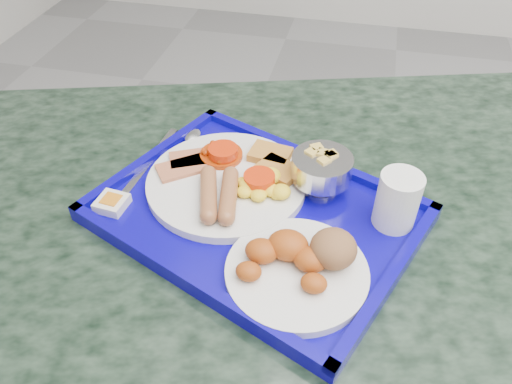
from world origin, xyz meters
TOP-DOWN VIEW (x-y plane):
  - table at (-1.02, 0.29)m, footprint 1.49×1.20m
  - tray at (-0.98, 0.31)m, footprint 0.55×0.48m
  - main_plate at (-1.03, 0.36)m, footprint 0.25×0.25m
  - bread_plate at (-0.90, 0.21)m, footprint 0.19×0.19m
  - fruit_bowl at (-0.89, 0.39)m, footprint 0.09×0.09m
  - juice_cup at (-0.78, 0.34)m, footprint 0.06×0.06m
  - spoon at (-1.14, 0.45)m, footprint 0.06×0.18m
  - knife at (-1.18, 0.39)m, footprint 0.03×0.19m
  - jam_packet at (-1.19, 0.28)m, footprint 0.05×0.05m

SIDE VIEW (x-z plane):
  - table at x=-1.02m, z-range 0.20..1.00m
  - tray at x=-0.98m, z-range 0.80..0.83m
  - knife at x=-1.18m, z-range 0.82..0.83m
  - spoon at x=-1.14m, z-range 0.82..0.83m
  - jam_packet at x=-1.19m, z-range 0.82..0.84m
  - main_plate at x=-1.03m, z-range 0.81..0.85m
  - bread_plate at x=-0.90m, z-range 0.81..0.87m
  - fruit_bowl at x=-0.89m, z-range 0.83..0.90m
  - juice_cup at x=-0.78m, z-range 0.82..0.91m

